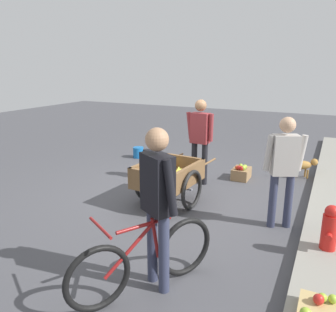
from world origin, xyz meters
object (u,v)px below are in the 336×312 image
at_px(fire_hydrant, 329,232).
at_px(plastic_bucket, 138,152).
at_px(vendor_person, 200,134).
at_px(bicycle, 145,260).
at_px(bystander_person, 284,163).
at_px(apple_crate, 241,173).
at_px(dog, 303,165).
at_px(fruit_cart, 168,178).
at_px(cyclist_person, 157,195).

distance_m(fire_hydrant, plastic_bucket, 5.20).
height_order(vendor_person, plastic_bucket, vendor_person).
bearing_deg(bicycle, bystander_person, 154.44).
bearing_deg(fire_hydrant, vendor_person, -127.45).
bearing_deg(fire_hydrant, apple_crate, -145.35).
distance_m(vendor_person, dog, 2.26).
bearing_deg(vendor_person, bicycle, 12.05).
relative_size(fruit_cart, apple_crate, 3.88).
distance_m(bicycle, apple_crate, 3.87).
relative_size(fire_hydrant, apple_crate, 1.52).
height_order(vendor_person, bystander_person, vendor_person).
bearing_deg(apple_crate, cyclist_person, 1.48).
bearing_deg(plastic_bucket, fruit_cart, 41.01).
bearing_deg(bystander_person, apple_crate, -150.83).
bearing_deg(dog, bicycle, -13.36).
bearing_deg(dog, fruit_cart, -38.18).
bearing_deg(vendor_person, bystander_person, 54.52).
height_order(bicycle, apple_crate, bicycle).
distance_m(vendor_person, bystander_person, 2.07).
xyz_separation_m(fruit_cart, dog, (-2.37, 1.86, -0.17)).
relative_size(fruit_cart, vendor_person, 1.06).
height_order(dog, plastic_bucket, dog).
bearing_deg(fire_hydrant, plastic_bucket, -123.25).
relative_size(bicycle, dog, 2.42).
bearing_deg(plastic_bucket, dog, 92.33).
distance_m(fire_hydrant, bystander_person, 1.05).
height_order(bicycle, bystander_person, bystander_person).
height_order(fruit_cart, cyclist_person, cyclist_person).
xyz_separation_m(cyclist_person, dog, (-4.35, 0.99, -0.73)).
relative_size(vendor_person, apple_crate, 3.67).
bearing_deg(apple_crate, vendor_person, -48.12).
height_order(fire_hydrant, bystander_person, bystander_person).
relative_size(bicycle, plastic_bucket, 5.63).
height_order(bicycle, cyclist_person, cyclist_person).
distance_m(vendor_person, fire_hydrant, 2.99).
xyz_separation_m(vendor_person, plastic_bucket, (-1.07, -2.02, -0.84)).
bearing_deg(cyclist_person, dog, 167.20).
distance_m(fruit_cart, bystander_person, 1.85).
bearing_deg(bystander_person, cyclist_person, -25.26).
bearing_deg(cyclist_person, apple_crate, -178.52).
bearing_deg(plastic_bucket, bicycle, 32.14).
distance_m(plastic_bucket, bystander_person, 4.42).
bearing_deg(vendor_person, apple_crate, 131.88).
distance_m(cyclist_person, dog, 4.52).
relative_size(fire_hydrant, plastic_bucket, 2.57).
bearing_deg(fire_hydrant, dog, -169.39).
distance_m(bicycle, plastic_bucket, 5.12).
xyz_separation_m(apple_crate, bystander_person, (1.80, 1.01, 0.80)).
bearing_deg(bicycle, apple_crate, -179.69).
xyz_separation_m(plastic_bucket, apple_crate, (0.47, 2.70, 0.00)).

